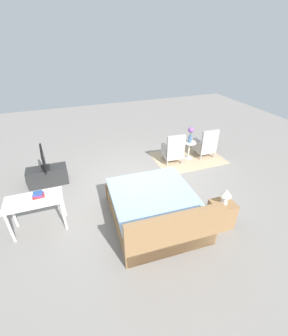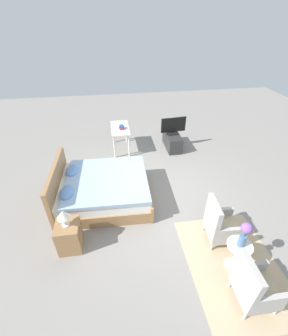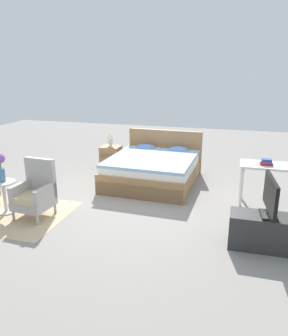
{
  "view_description": "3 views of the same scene",
  "coord_description": "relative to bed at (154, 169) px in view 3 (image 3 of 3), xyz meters",
  "views": [
    {
      "loc": [
        1.42,
        4.38,
        3.4
      ],
      "look_at": [
        -0.04,
        0.31,
        0.77
      ],
      "focal_mm": 24.0,
      "sensor_mm": 36.0,
      "label": 1
    },
    {
      "loc": [
        -3.89,
        0.84,
        3.54
      ],
      "look_at": [
        -0.04,
        0.24,
        0.82
      ],
      "focal_mm": 24.0,
      "sensor_mm": 36.0,
      "label": 2
    },
    {
      "loc": [
        1.63,
        -5.18,
        2.32
      ],
      "look_at": [
        0.15,
        0.01,
        0.67
      ],
      "focal_mm": 35.0,
      "sensor_mm": 36.0,
      "label": 3
    }
  ],
  "objects": [
    {
      "name": "book_stack",
      "position": [
        2.14,
        -0.62,
        0.48
      ],
      "size": [
        0.22,
        0.17,
        0.11
      ],
      "color": "#AD2823",
      "rests_on": "vanity_desk"
    },
    {
      "name": "table_lamp",
      "position": [
        -1.18,
        0.58,
        0.49
      ],
      "size": [
        0.22,
        0.22,
        0.33
      ],
      "color": "silver",
      "rests_on": "nightstand"
    },
    {
      "name": "side_table",
      "position": [
        -1.99,
        -2.16,
        0.05
      ],
      "size": [
        0.4,
        0.4,
        0.55
      ],
      "color": "beige",
      "rests_on": "ground_plane"
    },
    {
      "name": "vanity_desk",
      "position": [
        2.24,
        -0.57,
        0.32
      ],
      "size": [
        1.04,
        0.52,
        0.73
      ],
      "color": "silver",
      "rests_on": "ground_plane"
    },
    {
      "name": "nightstand",
      "position": [
        -1.18,
        0.57,
        -0.01
      ],
      "size": [
        0.44,
        0.41,
        0.57
      ],
      "color": "#997047",
      "rests_on": "ground_plane"
    },
    {
      "name": "bed",
      "position": [
        0.0,
        0.0,
        0.0
      ],
      "size": [
        1.78,
        2.04,
        0.96
      ],
      "color": "#997047",
      "rests_on": "ground_plane"
    },
    {
      "name": "tv_flatscreen",
      "position": [
        2.09,
        -2.16,
        0.44
      ],
      "size": [
        0.23,
        0.76,
        0.52
      ],
      "color": "black",
      "rests_on": "tv_stand"
    },
    {
      "name": "armchair_by_window_right",
      "position": [
        -1.43,
        -2.11,
        0.08
      ],
      "size": [
        0.58,
        0.58,
        0.92
      ],
      "color": "#ADA8A3",
      "rests_on": "floor_rug"
    },
    {
      "name": "ground_plane",
      "position": [
        -0.03,
        -1.18,
        -0.3
      ],
      "size": [
        16.0,
        16.0,
        0.0
      ],
      "primitive_type": "plane",
      "color": "gray"
    },
    {
      "name": "floor_rug",
      "position": [
        -1.99,
        -2.17,
        -0.29
      ],
      "size": [
        2.1,
        1.5,
        0.01
      ],
      "color": "tan",
      "rests_on": "ground_plane"
    },
    {
      "name": "flower_vase",
      "position": [
        -1.99,
        -2.16,
        0.54
      ],
      "size": [
        0.17,
        0.17,
        0.48
      ],
      "color": "#4C709E",
      "rests_on": "side_table"
    },
    {
      "name": "tv_stand",
      "position": [
        2.09,
        -2.16,
        -0.06
      ],
      "size": [
        0.96,
        0.4,
        0.47
      ],
      "color": "#2D2D2D",
      "rests_on": "ground_plane"
    }
  ]
}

